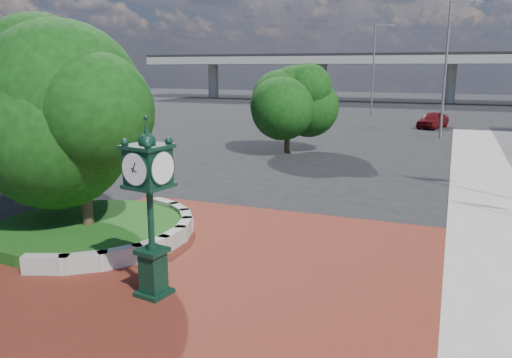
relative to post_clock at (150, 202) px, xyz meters
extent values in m
plane|color=black|center=(0.51, 3.05, -2.37)|extent=(200.00, 200.00, 0.00)
cube|color=maroon|center=(0.51, 2.05, -2.35)|extent=(12.00, 12.00, 0.04)
cube|color=#9E9B93|center=(-3.39, 0.05, -2.10)|extent=(1.29, 0.76, 0.54)
cube|color=#9E9B93|center=(-2.54, 0.52, -2.10)|extent=(1.20, 1.04, 0.54)
cube|color=#9E9B93|center=(-1.87, 1.22, -2.10)|extent=(1.00, 1.22, 0.54)
cube|color=#9E9B93|center=(-1.44, 2.09, -2.10)|extent=(0.71, 1.30, 0.54)
cube|color=#9E9B93|center=(-1.29, 3.05, -2.10)|extent=(0.35, 1.25, 0.54)
cube|color=#9E9B93|center=(-1.44, 4.02, -2.10)|extent=(0.71, 1.30, 0.54)
cube|color=#9E9B93|center=(-1.87, 4.89, -2.10)|extent=(1.00, 1.22, 0.54)
cube|color=#9E9B93|center=(-2.54, 5.59, -2.10)|extent=(1.20, 1.04, 0.54)
cube|color=#9E9B93|center=(-3.39, 6.06, -2.10)|extent=(1.29, 0.76, 0.54)
cylinder|color=#1A4915|center=(-4.49, 3.05, -2.17)|extent=(6.10, 6.10, 0.40)
cube|color=#9E9B93|center=(0.51, 73.05, 4.13)|extent=(90.00, 12.00, 1.20)
cube|color=black|center=(0.51, 73.05, 4.93)|extent=(90.00, 12.00, 0.40)
cylinder|color=#9E9B93|center=(-34.49, 73.05, 0.63)|extent=(1.80, 1.80, 6.00)
cylinder|color=#9E9B93|center=(-14.49, 73.05, 0.63)|extent=(1.80, 1.80, 6.00)
cylinder|color=#9E9B93|center=(5.51, 73.05, 0.63)|extent=(1.80, 1.80, 6.00)
cylinder|color=#38281C|center=(-4.49, 3.05, -1.28)|extent=(0.36, 0.36, 2.17)
sphere|color=black|center=(-4.49, 3.05, 1.36)|extent=(5.20, 5.20, 5.20)
cylinder|color=#38281C|center=(-12.49, 8.05, -1.14)|extent=(0.36, 0.36, 2.45)
sphere|color=black|center=(-12.49, 8.05, 1.76)|extent=(5.60, 5.60, 5.60)
cylinder|color=#38281C|center=(-3.49, 21.05, -1.41)|extent=(0.36, 0.36, 1.92)
sphere|color=black|center=(-3.49, 21.05, 0.88)|extent=(4.40, 4.40, 4.40)
cube|color=black|center=(0.00, 0.00, -2.30)|extent=(0.84, 0.84, 0.15)
cube|color=black|center=(0.00, 0.00, -1.73)|extent=(0.58, 0.58, 1.00)
cube|color=black|center=(0.00, 0.00, -1.21)|extent=(0.73, 0.73, 0.11)
cylinder|color=black|center=(0.00, 0.00, -0.38)|extent=(0.15, 0.15, 1.54)
cube|color=black|center=(0.00, 0.00, 0.85)|extent=(0.94, 0.94, 0.82)
cylinder|color=white|center=(-0.07, -0.42, 0.85)|extent=(0.73, 0.18, 0.73)
cylinder|color=white|center=(0.07, 0.42, 0.85)|extent=(0.73, 0.18, 0.73)
cylinder|color=white|center=(-0.42, 0.07, 0.85)|extent=(0.18, 0.73, 0.73)
cylinder|color=white|center=(0.42, -0.07, 0.85)|extent=(0.18, 0.73, 0.73)
sphere|color=black|center=(0.00, 0.00, 1.42)|extent=(0.40, 0.40, 0.40)
cone|color=black|center=(0.00, 0.00, 1.72)|extent=(0.16, 0.16, 0.45)
imported|color=#5C0D10|center=(4.73, 38.68, -1.63)|extent=(3.00, 4.67, 1.48)
cylinder|color=slate|center=(5.60, 31.29, 2.69)|extent=(0.18, 0.18, 10.12)
cube|color=slate|center=(6.60, 31.43, 7.75)|extent=(2.03, 0.44, 0.13)
cube|color=slate|center=(7.49, 31.55, 7.64)|extent=(0.59, 0.35, 0.17)
cylinder|color=slate|center=(-2.27, 48.02, 2.58)|extent=(0.18, 0.18, 9.90)
cube|color=slate|center=(-1.30, 48.23, 7.53)|extent=(1.97, 0.58, 0.13)
cube|color=slate|center=(-0.44, 48.41, 7.42)|extent=(0.60, 0.38, 0.16)
camera|label=1|loc=(6.42, -9.52, 3.07)|focal=35.00mm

